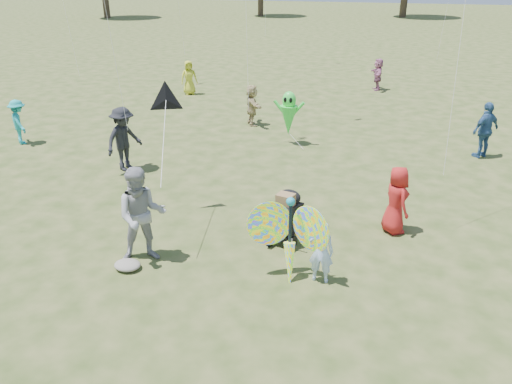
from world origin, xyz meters
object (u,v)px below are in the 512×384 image
(child_girl, at_px, (321,252))
(jogging_stroller, at_px, (286,213))
(crowd_j, at_px, (378,74))
(crowd_b, at_px, (124,139))
(crowd_d, at_px, (252,105))
(butterfly_kite, at_px, (290,238))
(crowd_i, at_px, (19,122))
(crowd_c, at_px, (485,130))
(crowd_g, at_px, (189,78))
(adult_man, at_px, (142,216))
(crowd_a, at_px, (396,200))
(alien_kite, at_px, (289,115))

(child_girl, bearing_deg, jogging_stroller, -54.86)
(crowd_j, bearing_deg, crowd_b, -40.52)
(crowd_j, distance_m, jogging_stroller, 15.03)
(crowd_d, distance_m, butterfly_kite, 9.90)
(crowd_b, distance_m, crowd_i, 4.59)
(crowd_c, distance_m, crowd_i, 14.62)
(crowd_g, relative_size, butterfly_kite, 0.82)
(adult_man, bearing_deg, jogging_stroller, 3.62)
(child_girl, distance_m, crowd_i, 11.85)
(adult_man, distance_m, crowd_j, 16.93)
(adult_man, height_order, crowd_a, adult_man)
(crowd_i, bearing_deg, adult_man, -177.24)
(adult_man, relative_size, crowd_c, 1.15)
(crowd_d, height_order, jogging_stroller, crowd_d)
(crowd_d, bearing_deg, child_girl, 175.47)
(adult_man, height_order, butterfly_kite, adult_man)
(adult_man, relative_size, crowd_j, 1.34)
(child_girl, distance_m, butterfly_kite, 0.62)
(butterfly_kite, bearing_deg, crowd_c, 61.84)
(crowd_d, height_order, crowd_g, crowd_g)
(alien_kite, bearing_deg, butterfly_kite, -77.37)
(crowd_g, distance_m, butterfly_kite, 15.13)
(crowd_a, height_order, crowd_i, crowd_a)
(crowd_i, xyz_separation_m, crowd_j, (10.72, 11.20, 0.00))
(crowd_d, xyz_separation_m, crowd_i, (-6.67, -4.10, -0.01))
(child_girl, xyz_separation_m, crowd_d, (-4.01, 9.25, 0.12))
(adult_man, distance_m, crowd_a, 5.33)
(adult_man, xyz_separation_m, alien_kite, (1.18, 7.71, -0.01))
(crowd_a, bearing_deg, crowd_d, 7.34)
(child_girl, bearing_deg, crowd_c, -115.02)
(adult_man, height_order, alien_kite, adult_man)
(crowd_a, distance_m, alien_kite, 6.25)
(crowd_g, relative_size, jogging_stroller, 1.36)
(child_girl, distance_m, alien_kite, 7.84)
(adult_man, relative_size, crowd_i, 1.34)
(crowd_g, xyz_separation_m, butterfly_kite, (7.51, -13.13, 0.08))
(alien_kite, bearing_deg, adult_man, -98.69)
(crowd_i, xyz_separation_m, alien_kite, (8.41, 2.34, 0.24))
(adult_man, distance_m, crowd_i, 9.01)
(child_girl, relative_size, crowd_c, 0.73)
(crowd_b, xyz_separation_m, crowd_i, (-4.44, 1.12, -0.18))
(crowd_b, distance_m, crowd_j, 13.83)
(butterfly_kite, bearing_deg, jogging_stroller, 105.10)
(crowd_b, relative_size, crowd_i, 1.25)
(child_girl, bearing_deg, butterfly_kite, 3.45)
(butterfly_kite, bearing_deg, crowd_d, 110.27)
(crowd_g, bearing_deg, crowd_c, -55.97)
(adult_man, bearing_deg, crowd_b, 94.84)
(crowd_i, distance_m, butterfly_kite, 11.35)
(crowd_c, relative_size, crowd_g, 1.13)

